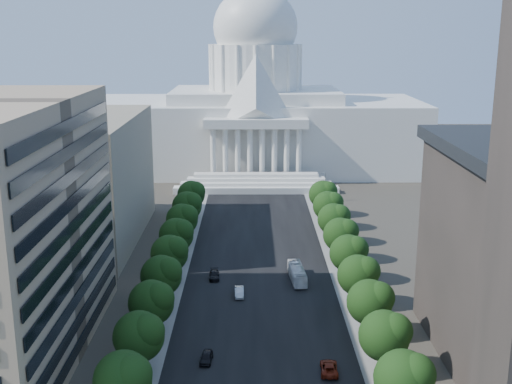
{
  "coord_description": "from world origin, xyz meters",
  "views": [
    {
      "loc": [
        -1.41,
        -49.88,
        49.54
      ],
      "look_at": [
        -0.51,
        80.85,
        16.67
      ],
      "focal_mm": 45.0,
      "sensor_mm": 36.0,
      "label": 1
    }
  ],
  "objects_px": {
    "car_silver": "(239,292)",
    "car_red": "(329,368)",
    "car_dark_a": "(206,357)",
    "city_bus": "(297,273)",
    "car_dark_b": "(214,275)"
  },
  "relations": [
    {
      "from": "car_red",
      "to": "car_dark_b",
      "type": "height_order",
      "value": "car_red"
    },
    {
      "from": "car_silver",
      "to": "car_red",
      "type": "xyz_separation_m",
      "value": [
        13.93,
        -28.62,
        -0.04
      ]
    },
    {
      "from": "car_red",
      "to": "city_bus",
      "type": "bearing_deg",
      "value": -83.22
    },
    {
      "from": "car_dark_a",
      "to": "car_dark_b",
      "type": "distance_m",
      "value": 34.26
    },
    {
      "from": "car_silver",
      "to": "car_dark_b",
      "type": "relative_size",
      "value": 0.97
    },
    {
      "from": "car_silver",
      "to": "car_dark_b",
      "type": "bearing_deg",
      "value": 118.34
    },
    {
      "from": "car_dark_b",
      "to": "city_bus",
      "type": "relative_size",
      "value": 0.45
    },
    {
      "from": "car_dark_a",
      "to": "city_bus",
      "type": "xyz_separation_m",
      "value": [
        16.27,
        33.08,
        0.8
      ]
    },
    {
      "from": "car_dark_a",
      "to": "car_red",
      "type": "height_order",
      "value": "car_red"
    },
    {
      "from": "city_bus",
      "to": "car_dark_b",
      "type": "bearing_deg",
      "value": 171.48
    },
    {
      "from": "car_silver",
      "to": "city_bus",
      "type": "relative_size",
      "value": 0.44
    },
    {
      "from": "car_dark_a",
      "to": "car_red",
      "type": "xyz_separation_m",
      "value": [
        18.53,
        -3.38,
        0.02
      ]
    },
    {
      "from": "car_red",
      "to": "car_dark_b",
      "type": "bearing_deg",
      "value": -59.69
    },
    {
      "from": "car_dark_b",
      "to": "city_bus",
      "type": "bearing_deg",
      "value": -7.08
    },
    {
      "from": "car_dark_a",
      "to": "car_dark_b",
      "type": "relative_size",
      "value": 0.87
    }
  ]
}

